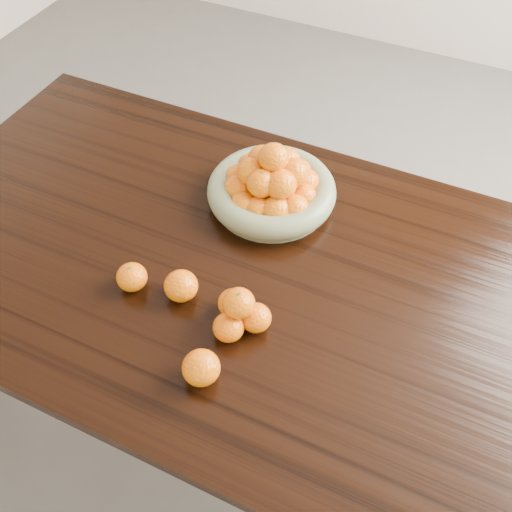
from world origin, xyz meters
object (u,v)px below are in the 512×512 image
at_px(fruit_bowl, 272,186).
at_px(loose_orange_0, 132,277).
at_px(orange_pyramid, 239,313).
at_px(dining_table, 274,299).

relative_size(fruit_bowl, loose_orange_0, 4.71).
xyz_separation_m(orange_pyramid, loose_orange_0, (-0.27, -0.01, -0.01)).
bearing_deg(orange_pyramid, loose_orange_0, -178.24).
height_order(dining_table, fruit_bowl, fruit_bowl).
xyz_separation_m(fruit_bowl, loose_orange_0, (-0.18, -0.40, -0.02)).
xyz_separation_m(dining_table, fruit_bowl, (-0.11, 0.23, 0.14)).
distance_m(fruit_bowl, loose_orange_0, 0.44).
bearing_deg(loose_orange_0, dining_table, 29.46).
height_order(fruit_bowl, loose_orange_0, fruit_bowl).
relative_size(orange_pyramid, loose_orange_0, 1.83).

